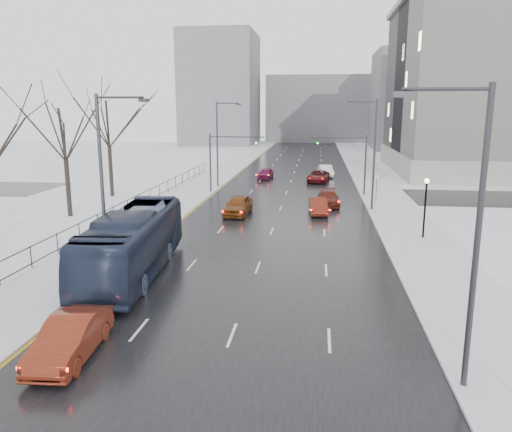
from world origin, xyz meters
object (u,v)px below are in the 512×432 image
at_px(lamppost_r_mid, 426,199).
at_px(streetlight_r_mid, 372,149).
at_px(bus, 133,243).
at_px(tree_park_e, 112,197).
at_px(streetlight_l_near, 105,176).
at_px(mast_signal_left, 220,156).
at_px(no_uturn_sign, 377,180).
at_px(streetlight_r_near, 471,226).
at_px(sedan_left_near, 70,338).
at_px(streetlight_l_far, 219,140).
at_px(sedan_right_near, 318,206).
at_px(sedan_right_cross, 318,176).
at_px(sedan_right_distant, 326,171).
at_px(tree_park_d, 71,217).
at_px(sedan_center_far, 265,173).
at_px(mast_signal_right, 355,158).
at_px(sedan_right_far, 329,198).
at_px(sedan_center_near, 238,205).

bearing_deg(lamppost_r_mid, streetlight_r_mid, 105.82).
xyz_separation_m(streetlight_r_mid, bus, (-14.99, -19.88, -3.77)).
bearing_deg(tree_park_e, streetlight_l_near, -67.31).
distance_m(mast_signal_left, no_uturn_sign, 17.10).
xyz_separation_m(streetlight_r_near, sedan_left_near, (-13.85, 0.39, -4.78)).
bearing_deg(streetlight_l_far, bus, -87.58).
height_order(streetlight_l_near, sedan_right_near, streetlight_l_near).
relative_size(mast_signal_left, no_uturn_sign, 2.41).
height_order(lamppost_r_mid, sedan_right_cross, lamppost_r_mid).
bearing_deg(sedan_right_distant, sedan_right_cross, -107.20).
xyz_separation_m(tree_park_d, sedan_right_cross, (21.30, 23.72, 0.77)).
height_order(sedan_left_near, sedan_center_far, sedan_left_near).
relative_size(tree_park_d, sedan_right_near, 2.95).
xyz_separation_m(sedan_right_near, sedan_right_cross, (0.00, 19.88, 0.03)).
distance_m(mast_signal_right, sedan_right_far, 7.43).
height_order(tree_park_d, streetlight_l_far, streetlight_l_far).
bearing_deg(bus, streetlight_r_mid, 48.18).
distance_m(streetlight_l_near, mast_signal_left, 28.05).
distance_m(tree_park_e, sedan_center_near, 16.47).
xyz_separation_m(tree_park_e, sedan_right_cross, (21.70, 13.72, 0.77)).
distance_m(streetlight_r_near, sedan_right_far, 32.58).
relative_size(tree_park_d, lamppost_r_mid, 2.92).
bearing_deg(bus, no_uturn_sign, 51.34).
distance_m(mast_signal_left, sedan_center_far, 12.86).
relative_size(tree_park_e, bus, 1.04).
bearing_deg(sedan_right_near, lamppost_r_mid, -51.59).
bearing_deg(sedan_right_distant, no_uturn_sign, -82.57).
relative_size(tree_park_d, streetlight_l_far, 1.25).
distance_m(streetlight_l_far, bus, 32.13).
bearing_deg(mast_signal_left, tree_park_e, -159.81).
height_order(streetlight_l_far, sedan_right_cross, streetlight_l_far).
relative_size(mast_signal_right, sedan_right_distant, 1.36).
xyz_separation_m(mast_signal_left, sedan_right_near, (10.83, -10.16, -3.37)).
bearing_deg(streetlight_r_mid, mast_signal_right, 96.00).
xyz_separation_m(streetlight_l_far, mast_signal_right, (15.49, -4.00, -1.51)).
bearing_deg(sedan_right_far, sedan_right_near, -106.37).
xyz_separation_m(streetlight_l_near, sedan_right_distant, (12.67, 42.99, -4.79)).
relative_size(streetlight_l_far, sedan_center_near, 2.00).
bearing_deg(sedan_center_far, sedan_right_far, -60.01).
height_order(tree_park_e, sedan_right_far, tree_park_e).
relative_size(streetlight_r_mid, sedan_center_near, 2.00).
height_order(streetlight_r_near, no_uturn_sign, streetlight_r_near).
bearing_deg(lamppost_r_mid, mast_signal_right, 101.54).
bearing_deg(mast_signal_right, sedan_right_near, -110.64).
xyz_separation_m(streetlight_l_near, mast_signal_right, (15.49, 28.00, -1.51)).
distance_m(streetlight_r_near, sedan_left_near, 14.66).
xyz_separation_m(sedan_left_near, sedan_center_far, (2.18, 49.41, -0.09)).
bearing_deg(sedan_center_near, no_uturn_sign, 33.51).
bearing_deg(mast_signal_left, sedan_left_near, -87.50).
height_order(streetlight_l_near, streetlight_l_far, same).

